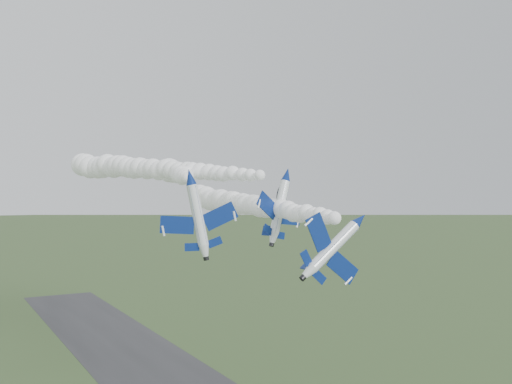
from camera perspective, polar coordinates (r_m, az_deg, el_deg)
jet_lead at (r=70.97m, az=10.41°, el=-2.73°), size 6.24×11.83×7.73m
smoke_trail_jet_lead at (r=99.57m, az=-0.65°, el=-1.28°), size 6.87×60.08×4.69m
jet_pair_left at (r=82.91m, az=-6.61°, el=1.54°), size 11.22×13.21×3.80m
smoke_trail_jet_pair_left at (r=120.62m, az=-8.07°, el=1.94°), size 28.04×67.14×5.65m
jet_pair_right at (r=90.50m, az=3.16°, el=1.77°), size 10.35×12.64×4.26m
smoke_trail_jet_pair_right at (r=116.22m, az=-9.99°, el=2.25°), size 25.64×61.74×5.38m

